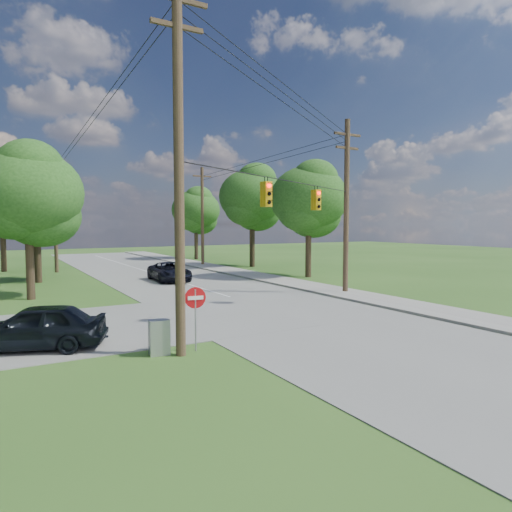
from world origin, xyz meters
TOP-DOWN VIEW (x-y plane):
  - ground at (0.00, 0.00)m, footprint 140.00×140.00m
  - main_road at (2.00, 5.00)m, footprint 10.00×100.00m
  - sidewalk_east at (8.70, 5.00)m, footprint 2.60×100.00m
  - pole_sw at (-4.60, 0.40)m, footprint 2.00×0.32m
  - pole_ne at (8.90, 8.00)m, footprint 2.00×0.32m
  - pole_north_e at (8.90, 30.00)m, footprint 2.00×0.32m
  - pole_north_w at (-5.00, 30.00)m, footprint 2.00×0.32m
  - power_lines at (1.50, 11.54)m, footprint 13.93×29.62m
  - traffic_signals at (2.55, 4.43)m, footprint 4.91×3.27m
  - tree_w_near at (-8.00, 15.00)m, footprint 6.00×6.00m
  - tree_w_mid at (-7.00, 23.00)m, footprint 6.40×6.40m
  - tree_w_far at (-9.00, 33.00)m, footprint 6.00×6.00m
  - tree_e_near at (12.00, 16.00)m, footprint 6.20×6.20m
  - tree_e_mid at (12.50, 26.00)m, footprint 6.60×6.60m
  - tree_e_far at (11.50, 38.00)m, footprint 5.80×5.80m
  - car_cross_dark at (-8.60, 3.38)m, footprint 4.88×3.33m
  - car_main_north at (1.47, 18.93)m, footprint 2.49×5.04m
  - control_cabinet at (-5.18, 0.82)m, footprint 0.69×0.53m
  - do_not_enter_sign at (-4.00, 0.62)m, footprint 0.71×0.15m

SIDE VIEW (x-z plane):
  - ground at x=0.00m, z-range 0.00..0.00m
  - main_road at x=2.00m, z-range 0.00..0.03m
  - sidewalk_east at x=8.70m, z-range 0.00..0.12m
  - control_cabinet at x=-5.18m, z-range 0.00..1.15m
  - car_main_north at x=1.47m, z-range 0.03..1.40m
  - car_cross_dark at x=-8.60m, z-range 0.03..1.57m
  - do_not_enter_sign at x=-4.00m, z-range 0.51..2.66m
  - pole_north_e at x=8.90m, z-range 0.13..10.13m
  - pole_north_w at x=-5.00m, z-range 0.13..10.13m
  - pole_ne at x=8.90m, z-range 0.22..10.72m
  - traffic_signals at x=2.55m, z-range 4.97..6.02m
  - tree_e_far at x=11.50m, z-range 1.76..10.08m
  - tree_w_near at x=-8.00m, z-range 1.72..10.12m
  - pole_sw at x=-4.60m, z-range 0.23..12.23m
  - tree_w_far at x=-9.00m, z-range 1.89..10.62m
  - tree_e_near at x=12.00m, z-range 1.85..10.66m
  - tree_w_mid at x=-7.00m, z-range 1.97..11.19m
  - tree_e_mid at x=12.50m, z-range 2.09..11.73m
  - power_lines at x=1.50m, z-range 6.69..11.62m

